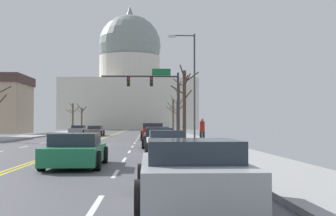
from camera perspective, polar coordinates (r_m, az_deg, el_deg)
ground at (r=32.94m, az=-10.47°, el=-4.53°), size 20.00×180.00×0.20m
signal_gantry at (r=45.68m, az=-1.45°, el=2.52°), size 7.91×0.41×6.96m
street_lamp_right at (r=35.63m, az=2.98°, el=3.85°), size 2.16×0.24×8.51m
capitol_building at (r=113.50m, az=-4.90°, el=3.23°), size 33.00×18.25×31.31m
pickup_truck_near_00 at (r=40.97m, az=-1.95°, el=-3.11°), size 2.28×5.77×1.52m
sedan_near_01 at (r=33.63m, az=-1.37°, el=-3.56°), size 2.10×4.31×1.25m
sedan_near_02 at (r=28.00m, az=-1.19°, el=-3.88°), size 2.10×4.28×1.23m
sedan_near_03 at (r=22.03m, az=-0.26°, el=-4.46°), size 2.12×4.48×1.19m
sedan_near_04 at (r=16.16m, az=-11.67°, el=-5.37°), size 2.03×4.39×1.18m
sedan_near_05 at (r=8.61m, az=2.99°, el=-8.31°), size 2.10×4.49×1.23m
sedan_oncoming_00 at (r=53.84m, az=-9.28°, el=-2.92°), size 1.99×4.66×1.22m
sedan_oncoming_01 at (r=63.61m, az=-11.39°, el=-2.75°), size 2.15×4.73×1.20m
bare_tree_00 at (r=67.56m, az=1.16°, el=-0.94°), size 2.27×1.96×5.42m
bare_tree_01 at (r=76.76m, az=-12.03°, el=-1.07°), size 2.42×1.35×4.82m
bare_tree_02 at (r=74.80m, az=0.65°, el=-0.80°), size 2.36×1.79×6.12m
bare_tree_03 at (r=86.13m, az=-10.93°, el=-1.19°), size 2.16×1.68×5.12m
bare_tree_04 at (r=40.62m, az=2.10°, el=0.88°), size 2.62×1.46×6.56m
bare_tree_06 at (r=57.20m, az=1.41°, el=0.11°), size 1.12×2.41×6.70m
pedestrian_00 at (r=29.72m, az=4.37°, el=-2.76°), size 0.35×0.34×1.73m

